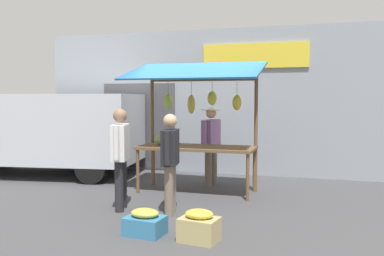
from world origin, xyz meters
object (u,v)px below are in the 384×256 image
(produce_crate_near, at_px, (199,227))
(produce_crate_side, at_px, (145,223))
(shopper_with_ponytail, at_px, (121,152))
(parked_van, at_px, (36,127))
(market_stall, at_px, (196,112))
(shopper_with_shopping_bag, at_px, (170,157))
(vendor_with_sunhat, at_px, (211,140))

(produce_crate_near, relative_size, produce_crate_side, 0.98)
(shopper_with_ponytail, xyz_separation_m, parked_van, (3.26, -2.23, 0.18))
(market_stall, relative_size, shopper_with_shopping_bag, 1.61)
(parked_van, bearing_deg, shopper_with_ponytail, 137.35)
(parked_van, bearing_deg, produce_crate_side, 133.24)
(parked_van, relative_size, produce_crate_near, 8.82)
(market_stall, xyz_separation_m, produce_crate_side, (-0.07, 2.61, -1.38))
(shopper_with_shopping_bag, bearing_deg, produce_crate_near, -154.55)
(market_stall, height_order, produce_crate_side, market_stall)
(produce_crate_near, bearing_deg, parked_van, -34.15)
(market_stall, bearing_deg, shopper_with_shopping_bag, 91.91)
(market_stall, distance_m, shopper_with_ponytail, 1.85)
(shopper_with_shopping_bag, bearing_deg, parked_van, 51.12)
(shopper_with_ponytail, bearing_deg, vendor_with_sunhat, -36.41)
(shopper_with_shopping_bag, distance_m, produce_crate_near, 1.49)
(shopper_with_shopping_bag, xyz_separation_m, produce_crate_side, (-0.02, 1.04, -0.73))
(vendor_with_sunhat, distance_m, produce_crate_near, 3.52)
(shopper_with_shopping_bag, height_order, parked_van, parked_van)
(market_stall, bearing_deg, parked_van, -9.33)
(vendor_with_sunhat, bearing_deg, produce_crate_side, 10.60)
(shopper_with_ponytail, bearing_deg, parked_van, 40.93)
(market_stall, relative_size, shopper_with_ponytail, 1.54)
(vendor_with_sunhat, relative_size, parked_van, 0.35)
(shopper_with_shopping_bag, bearing_deg, market_stall, -8.37)
(shopper_with_shopping_bag, relative_size, produce_crate_side, 2.91)
(shopper_with_shopping_bag, height_order, produce_crate_side, shopper_with_shopping_bag)
(shopper_with_ponytail, distance_m, produce_crate_near, 2.08)
(market_stall, distance_m, shopper_with_shopping_bag, 1.70)
(vendor_with_sunhat, height_order, produce_crate_side, vendor_with_sunhat)
(shopper_with_shopping_bag, xyz_separation_m, shopper_with_ponytail, (0.85, -0.01, 0.05))
(shopper_with_shopping_bag, distance_m, shopper_with_ponytail, 0.85)
(parked_van, bearing_deg, market_stall, 162.37)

